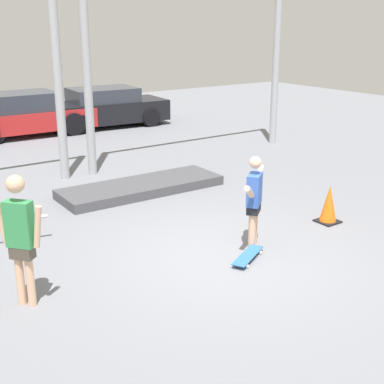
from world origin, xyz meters
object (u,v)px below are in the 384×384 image
(bystander, at_px, (20,233))
(parked_car_black, at_px, (107,108))
(skateboarder, at_px, (254,197))
(traffic_cone, at_px, (329,204))
(skateboard, at_px, (248,256))
(parked_car_red, at_px, (21,115))
(manual_pad, at_px, (142,187))

(bystander, bearing_deg, parked_car_black, -71.38)
(parked_car_black, xyz_separation_m, bystander, (-6.43, -10.50, 0.35))
(skateboarder, relative_size, bystander, 0.86)
(traffic_cone, bearing_deg, parked_car_black, 84.89)
(skateboard, relative_size, parked_car_red, 0.19)
(parked_car_black, xyz_separation_m, traffic_cone, (-0.96, -10.73, -0.30))
(parked_car_red, relative_size, traffic_cone, 6.27)
(skateboarder, xyz_separation_m, parked_car_black, (2.78, 10.73, -0.18))
(manual_pad, distance_m, parked_car_black, 7.74)
(manual_pad, relative_size, traffic_cone, 5.07)
(skateboarder, distance_m, bystander, 3.66)
(skateboard, bearing_deg, parked_car_red, 60.67)
(parked_car_red, bearing_deg, skateboard, -89.68)
(skateboarder, xyz_separation_m, parked_car_red, (-0.17, 10.80, -0.16))
(parked_car_red, bearing_deg, traffic_cone, -77.93)
(manual_pad, distance_m, bystander, 4.99)
(manual_pad, height_order, traffic_cone, traffic_cone)
(bystander, bearing_deg, skateboard, -140.61)
(manual_pad, relative_size, parked_car_red, 0.81)
(skateboarder, bearing_deg, skateboard, -176.74)
(parked_car_black, bearing_deg, parked_car_red, -176.76)
(skateboard, height_order, bystander, bystander)
(parked_car_red, bearing_deg, bystander, -106.59)
(skateboarder, distance_m, traffic_cone, 1.88)
(skateboarder, relative_size, parked_car_red, 0.34)
(skateboarder, bearing_deg, manual_pad, 52.32)
(skateboard, height_order, manual_pad, manual_pad)
(skateboard, distance_m, manual_pad, 3.94)
(skateboard, xyz_separation_m, bystander, (-3.22, 0.61, 0.93))
(bystander, bearing_deg, manual_pad, -87.49)
(skateboarder, relative_size, parked_car_black, 0.36)
(traffic_cone, bearing_deg, bystander, 177.57)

